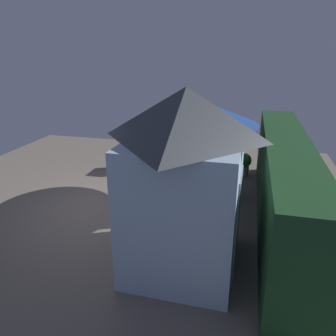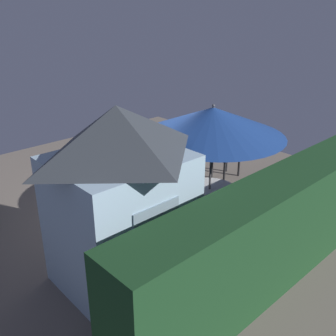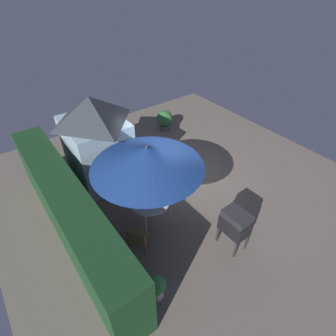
{
  "view_description": "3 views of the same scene",
  "coord_description": "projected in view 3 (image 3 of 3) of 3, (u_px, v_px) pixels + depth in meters",
  "views": [
    {
      "loc": [
        6.54,
        2.72,
        3.47
      ],
      "look_at": [
        -0.2,
        1.05,
        0.94
      ],
      "focal_mm": 35.04,
      "sensor_mm": 36.0,
      "label": 1
    },
    {
      "loc": [
        4.95,
        6.21,
        4.25
      ],
      "look_at": [
        -0.15,
        0.79,
        1.13
      ],
      "focal_mm": 41.19,
      "sensor_mm": 36.0,
      "label": 2
    },
    {
      "loc": [
        -5.19,
        4.26,
        6.02
      ],
      "look_at": [
        -0.03,
        0.42,
        0.94
      ],
      "focal_mm": 28.61,
      "sensor_mm": 36.0,
      "label": 3
    }
  ],
  "objects": [
    {
      "name": "hedge_backdrop",
      "position": [
        70.0,
        213.0,
        6.79
      ],
      "size": [
        6.49,
        0.85,
        1.82
      ],
      "color": "#193D1E",
      "rests_on": "ground"
    },
    {
      "name": "person_in_red",
      "position": [
        145.0,
        173.0,
        8.23
      ],
      "size": [
        0.37,
        0.41,
        1.26
      ],
      "color": "#CC3D33",
      "rests_on": "ground"
    },
    {
      "name": "patio_umbrella",
      "position": [
        147.0,
        157.0,
        6.51
      ],
      "size": [
        2.88,
        2.88,
        2.53
      ],
      "color": "#4C4C51",
      "rests_on": "ground"
    },
    {
      "name": "chair_near_shed",
      "position": [
        145.0,
        178.0,
        8.46
      ],
      "size": [
        0.62,
        0.62,
        0.9
      ],
      "color": "olive",
      "rests_on": "ground"
    },
    {
      "name": "potted_plant_by_shed",
      "position": [
        156.0,
        287.0,
        5.83
      ],
      "size": [
        0.42,
        0.42,
        0.66
      ],
      "color": "silver",
      "rests_on": "ground"
    },
    {
      "name": "garden_shed",
      "position": [
        96.0,
        140.0,
        8.35
      ],
      "size": [
        2.11,
        1.84,
        2.97
      ],
      "color": "#9EBCD1",
      "rests_on": "ground"
    },
    {
      "name": "chair_far_side",
      "position": [
        138.0,
        238.0,
        6.65
      ],
      "size": [
        0.65,
        0.65,
        0.9
      ],
      "color": "olive",
      "rests_on": "ground"
    },
    {
      "name": "potted_plant_by_grill",
      "position": [
        165.0,
        119.0,
        11.58
      ],
      "size": [
        0.7,
        0.7,
        0.89
      ],
      "color": "#4C4C51",
      "rests_on": "ground"
    },
    {
      "name": "bbq_grill",
      "position": [
        235.0,
        223.0,
        6.61
      ],
      "size": [
        0.71,
        0.51,
        1.2
      ],
      "color": "black",
      "rests_on": "ground"
    },
    {
      "name": "patio_table",
      "position": [
        150.0,
        201.0,
        7.45
      ],
      "size": [
        1.16,
        1.16,
        0.73
      ],
      "color": "white",
      "rests_on": "ground"
    },
    {
      "name": "ground_plane",
      "position": [
        177.0,
        185.0,
        8.99
      ],
      "size": [
        11.0,
        11.0,
        0.0
      ],
      "primitive_type": "plane",
      "color": "#6B6056"
    }
  ]
}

